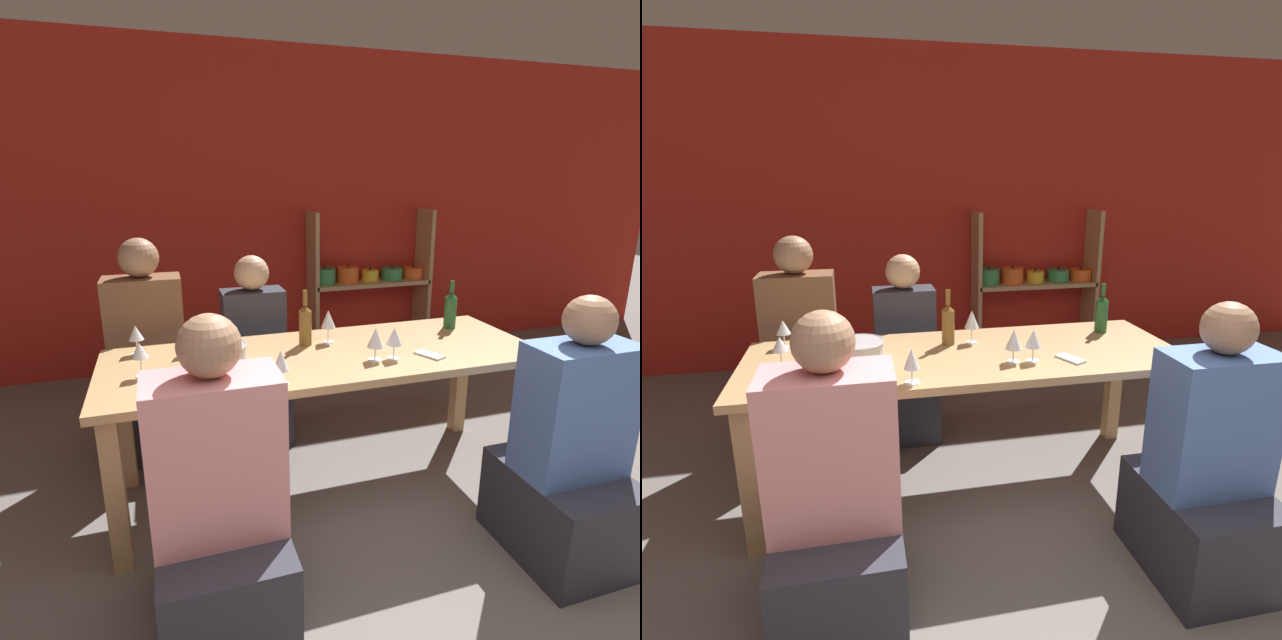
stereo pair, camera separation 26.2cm
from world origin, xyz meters
The scene contains 18 objects.
wall_back_red centered at (0.00, 3.83, 1.35)m, with size 8.80×0.06×2.70m.
shelf_unit centered at (0.99, 3.63, 0.51)m, with size 1.14×0.30×1.35m.
dining_table centered at (-0.07, 1.73, 0.67)m, with size 2.23×0.80×0.77m.
mixing_bowl centered at (-0.60, 1.68, 0.84)m, with size 0.24×0.24×0.12m.
wine_bottle_green centered at (0.78, 1.93, 0.89)m, with size 0.07×0.07×0.29m.
wine_bottle_dark centered at (-0.13, 1.89, 0.89)m, with size 0.07×0.07×0.30m.
wine_glass_red_a centered at (-0.99, 2.01, 0.88)m, with size 0.08×0.08×0.15m.
wine_glass_empty_a centered at (0.13, 1.56, 0.89)m, with size 0.08×0.08×0.17m.
wine_glass_red_b centered at (-0.75, 1.92, 0.87)m, with size 0.06×0.06×0.15m.
wine_glass_red_c centered at (-0.96, 1.69, 0.89)m, with size 0.07×0.07×0.16m.
wine_glass_red_d centered at (0.00, 1.89, 0.90)m, with size 0.08×0.08×0.18m.
wine_glass_white_a centered at (0.23, 1.55, 0.88)m, with size 0.08×0.08×0.16m.
wine_glass_red_e centered at (-0.38, 1.40, 0.88)m, with size 0.07×0.07×0.16m.
cell_phone centered at (0.42, 1.53, 0.78)m, with size 0.13×0.17×0.01m.
person_near_a centered at (0.78, 0.93, 0.43)m, with size 0.45×0.57×1.20m.
person_far_a centered at (-0.96, 2.46, 0.48)m, with size 0.44×0.55×1.31m.
person_near_b centered at (-0.71, 0.99, 0.44)m, with size 0.46×0.57×1.23m.
person_far_b centered at (-0.32, 2.41, 0.44)m, with size 0.38×0.48×1.19m.
Camera 2 is at (-0.58, -0.64, 1.65)m, focal length 28.00 mm.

